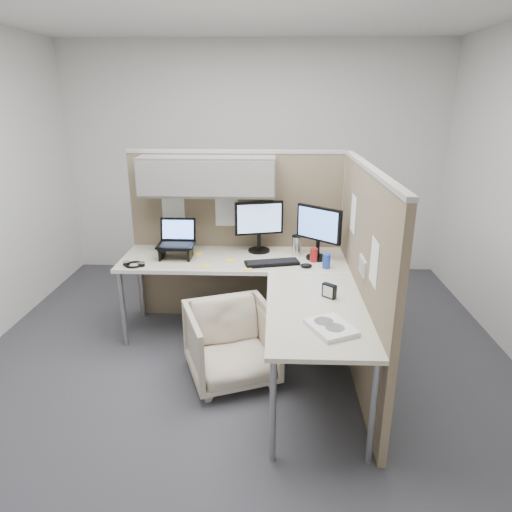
{
  "coord_description": "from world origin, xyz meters",
  "views": [
    {
      "loc": [
        0.24,
        -3.26,
        2.08
      ],
      "look_at": [
        0.1,
        0.25,
        0.85
      ],
      "focal_mm": 32.0,
      "sensor_mm": 36.0,
      "label": 1
    }
  ],
  "objects_px": {
    "office_chair": "(231,340)",
    "monitor_left": "(259,222)",
    "keyboard": "(272,263)",
    "desk": "(258,280)"
  },
  "relations": [
    {
      "from": "desk",
      "to": "monitor_left",
      "type": "xyz_separation_m",
      "value": [
        -0.02,
        0.6,
        0.32
      ]
    },
    {
      "from": "keyboard",
      "to": "desk",
      "type": "bearing_deg",
      "value": -125.59
    },
    {
      "from": "monitor_left",
      "to": "office_chair",
      "type": "bearing_deg",
      "value": -114.58
    },
    {
      "from": "office_chair",
      "to": "keyboard",
      "type": "xyz_separation_m",
      "value": [
        0.3,
        0.59,
        0.42
      ]
    },
    {
      "from": "desk",
      "to": "monitor_left",
      "type": "height_order",
      "value": "monitor_left"
    },
    {
      "from": "office_chair",
      "to": "monitor_left",
      "type": "bearing_deg",
      "value": 58.43
    },
    {
      "from": "keyboard",
      "to": "office_chair",
      "type": "bearing_deg",
      "value": -130.27
    },
    {
      "from": "desk",
      "to": "office_chair",
      "type": "relative_size",
      "value": 3.08
    },
    {
      "from": "keyboard",
      "to": "monitor_left",
      "type": "bearing_deg",
      "value": 96.35
    },
    {
      "from": "office_chair",
      "to": "keyboard",
      "type": "relative_size",
      "value": 1.42
    }
  ]
}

